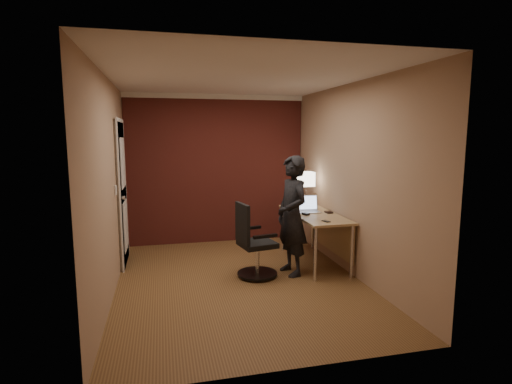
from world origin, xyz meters
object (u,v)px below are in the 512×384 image
(desk_lamp, at_px, (306,179))
(phone, at_px, (326,221))
(wallet, at_px, (329,212))
(person, at_px, (292,216))
(laptop, at_px, (307,207))
(office_chair, at_px, (253,245))
(desk, at_px, (319,222))
(mouse, at_px, (306,214))

(desk_lamp, xyz_separation_m, phone, (-0.15, -1.14, -0.41))
(wallet, distance_m, person, 0.74)
(laptop, bearing_deg, office_chair, -151.54)
(laptop, xyz_separation_m, phone, (-0.00, -0.68, -0.06))
(desk, relative_size, desk_lamp, 2.80)
(wallet, xyz_separation_m, person, (-0.66, -0.33, 0.05))
(laptop, distance_m, person, 0.63)
(laptop, relative_size, mouse, 3.53)
(mouse, height_order, phone, mouse)
(desk_lamp, relative_size, person, 0.34)
(wallet, bearing_deg, phone, -117.01)
(wallet, height_order, office_chair, office_chair)
(wallet, bearing_deg, person, -153.70)
(office_chair, bearing_deg, desk_lamp, 41.83)
(mouse, bearing_deg, person, -161.77)
(mouse, bearing_deg, wallet, -14.00)
(laptop, height_order, office_chair, office_chair)
(desk_lamp, bearing_deg, desk, -91.63)
(wallet, bearing_deg, office_chair, -164.17)
(mouse, xyz_separation_m, person, (-0.29, -0.26, 0.04))
(desk_lamp, bearing_deg, person, -119.72)
(desk_lamp, xyz_separation_m, office_chair, (-1.07, -0.96, -0.72))
(desk, xyz_separation_m, wallet, (0.14, -0.03, 0.14))
(phone, distance_m, person, 0.44)
(desk, height_order, desk_lamp, desk_lamp)
(desk, bearing_deg, laptop, 132.21)
(desk, height_order, office_chair, office_chair)
(phone, relative_size, person, 0.07)
(desk_lamp, bearing_deg, wallet, -79.16)
(mouse, distance_m, phone, 0.47)
(phone, distance_m, office_chair, 0.99)
(desk_lamp, xyz_separation_m, wallet, (0.12, -0.62, -0.41))
(wallet, height_order, person, person)
(mouse, bearing_deg, desk, -2.53)
(phone, bearing_deg, laptop, 74.60)
(desk, relative_size, wallet, 13.64)
(mouse, distance_m, office_chair, 0.92)
(desk, xyz_separation_m, office_chair, (-1.05, -0.36, -0.18))
(office_chair, bearing_deg, laptop, 28.46)
(desk, height_order, person, person)
(laptop, height_order, phone, laptop)
(desk_lamp, height_order, mouse, desk_lamp)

